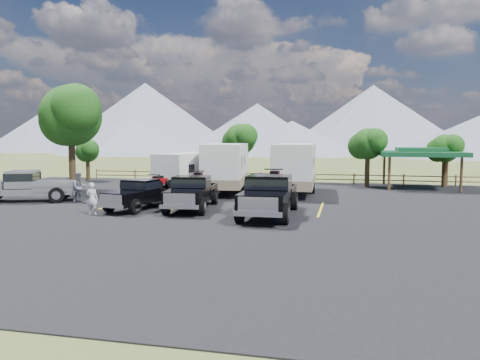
% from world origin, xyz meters
% --- Properties ---
extents(ground, '(320.00, 320.00, 0.00)m').
position_xyz_m(ground, '(0.00, 0.00, 0.00)').
color(ground, '#4D5C27').
rests_on(ground, ground).
extents(asphalt_lot, '(44.00, 34.00, 0.04)m').
position_xyz_m(asphalt_lot, '(0.00, 3.00, 0.02)').
color(asphalt_lot, black).
rests_on(asphalt_lot, ground).
extents(stall_lines, '(12.12, 5.50, 0.01)m').
position_xyz_m(stall_lines, '(0.00, 4.00, 0.04)').
color(stall_lines, yellow).
rests_on(stall_lines, asphalt_lot).
extents(tree_big_nw, '(5.54, 5.18, 7.84)m').
position_xyz_m(tree_big_nw, '(-12.55, 9.03, 5.60)').
color(tree_big_nw, '#312313').
rests_on(tree_big_nw, ground).
extents(tree_ne_a, '(3.11, 2.92, 4.76)m').
position_xyz_m(tree_ne_a, '(8.97, 17.01, 3.48)').
color(tree_ne_a, '#312313').
rests_on(tree_ne_a, ground).
extents(tree_ne_b, '(2.77, 2.59, 4.27)m').
position_xyz_m(tree_ne_b, '(14.98, 18.01, 3.13)').
color(tree_ne_b, '#312313').
rests_on(tree_ne_b, ground).
extents(tree_north, '(3.46, 3.24, 5.25)m').
position_xyz_m(tree_north, '(-2.03, 19.02, 3.83)').
color(tree_north, '#312313').
rests_on(tree_north, ground).
extents(tree_nw_small, '(2.59, 2.43, 3.85)m').
position_xyz_m(tree_nw_small, '(-16.02, 17.01, 2.78)').
color(tree_nw_small, '#312313').
rests_on(tree_nw_small, ground).
extents(rail_fence, '(36.12, 0.12, 1.00)m').
position_xyz_m(rail_fence, '(2.00, 18.50, 0.61)').
color(rail_fence, brown).
rests_on(rail_fence, ground).
extents(pavilion, '(6.20, 6.20, 3.22)m').
position_xyz_m(pavilion, '(13.00, 17.00, 2.79)').
color(pavilion, brown).
rests_on(pavilion, ground).
extents(mountain_range, '(209.00, 71.00, 20.00)m').
position_xyz_m(mountain_range, '(-7.63, 105.98, 7.87)').
color(mountain_range, gray).
rests_on(mountain_range, ground).
extents(rig_left, '(2.79, 5.74, 1.84)m').
position_xyz_m(rig_left, '(-3.70, 2.07, 0.93)').
color(rig_left, black).
rests_on(rig_left, asphalt_lot).
extents(rig_center, '(2.72, 6.34, 2.06)m').
position_xyz_m(rig_center, '(-0.97, 2.55, 1.03)').
color(rig_center, black).
rests_on(rig_center, asphalt_lot).
extents(rig_right, '(2.50, 6.92, 2.30)m').
position_xyz_m(rig_right, '(3.57, 1.27, 1.15)').
color(rig_right, black).
rests_on(rig_right, asphalt_lot).
extents(trailer_left, '(3.13, 8.34, 2.88)m').
position_xyz_m(trailer_left, '(-3.50, 9.33, 1.55)').
color(trailer_left, silver).
rests_on(trailer_left, asphalt_lot).
extents(trailer_center, '(3.74, 10.16, 3.51)m').
position_xyz_m(trailer_center, '(-1.11, 10.60, 1.88)').
color(trailer_center, silver).
rests_on(trailer_center, asphalt_lot).
extents(trailer_right, '(2.93, 10.11, 3.51)m').
position_xyz_m(trailer_right, '(3.84, 10.91, 1.88)').
color(trailer_right, silver).
rests_on(trailer_right, asphalt_lot).
extents(pickup_silver, '(6.71, 4.26, 1.92)m').
position_xyz_m(pickup_silver, '(-12.05, 3.19, 1.04)').
color(pickup_silver, gray).
rests_on(pickup_silver, asphalt_lot).
extents(person_a, '(0.64, 0.45, 1.66)m').
position_xyz_m(person_a, '(-5.33, -0.55, 0.87)').
color(person_a, silver).
rests_on(person_a, asphalt_lot).
extents(person_b, '(1.14, 1.13, 1.86)m').
position_xyz_m(person_b, '(-8.53, 3.49, 0.97)').
color(person_b, slate).
rests_on(person_b, asphalt_lot).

